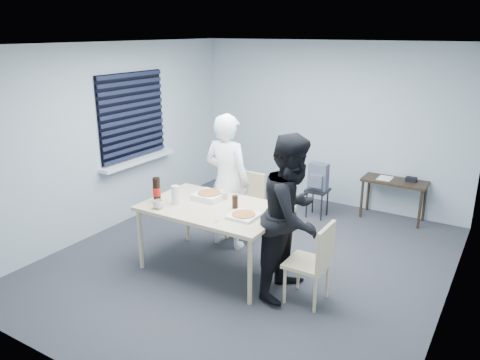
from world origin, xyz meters
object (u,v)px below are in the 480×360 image
Objects in this scene: side_table at (394,185)px; mug_b at (224,196)px; soda_bottle at (157,190)px; chair_right at (315,258)px; backpack at (318,177)px; chair_far at (248,200)px; dining_table at (214,211)px; person_white at (227,181)px; stool at (317,196)px; mug_a at (158,204)px; person_black at (292,216)px.

side_table is 2.83m from mug_b.
side_table is 3.11× the size of soda_bottle.
chair_right reaches higher than mug_b.
chair_right reaches higher than backpack.
chair_far reaches higher than side_table.
dining_table is 16.31× the size of mug_b.
chair_right reaches higher than side_table.
dining_table is 1.83× the size of chair_right.
person_white is 4.41× the size of backpack.
dining_table is 3.66× the size of stool.
dining_table is at bearing -82.96° from mug_b.
chair_right is 0.96× the size of side_table.
dining_table is at bearing -118.01° from side_table.
dining_table is at bearing -93.07° from backpack.
chair_right is 2.22× the size of backpack.
backpack is (-1.01, -0.52, 0.10)m from side_table.
dining_table is 13.26× the size of mug_a.
person_white is at bearing 74.25° from mug_a.
soda_bottle reaches higher than stool.
chair_far is 1.26m from backpack.
soda_bottle is at bearing -175.79° from chair_right.
side_table is (0.11, 2.75, 0.03)m from chair_right.
person_white reaches higher than chair_right.
soda_bottle is at bearing -125.79° from side_table.
mug_b is at bearing 97.04° from dining_table.
chair_right is 0.50× the size of person_white.
mug_a reaches higher than backpack.
stool is at bearing 63.04° from chair_far.
dining_table is 1.08m from chair_far.
person_black is 1.68m from soda_bottle.
soda_bottle reaches higher than mug_a.
backpack is 4.02× the size of mug_b.
chair_right is (1.31, -0.08, -0.22)m from dining_table.
backpack is (-0.58, 2.15, -0.24)m from person_black.
side_table is 1.15m from stool.
chair_far reaches higher than backpack.
backpack is (-0.90, 2.23, 0.13)m from chair_right.
dining_table is 0.92× the size of person_white.
backpack is 3.27× the size of mug_a.
stool is at bearing 70.06° from mug_a.
backpack is (0.00, -0.01, 0.31)m from stool.
dining_table is 0.65m from mug_a.
chair_far is at bearing 142.70° from chair_right.
person_black is at bearing -14.31° from mug_b.
chair_far and mug_a have the same top height.
dining_table is 1.76× the size of side_table.
chair_right reaches higher than stool.
soda_bottle is (-0.63, -0.49, 0.10)m from mug_b.
side_table is (1.42, 2.67, -0.19)m from dining_table.
soda_bottle reaches higher than chair_far.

